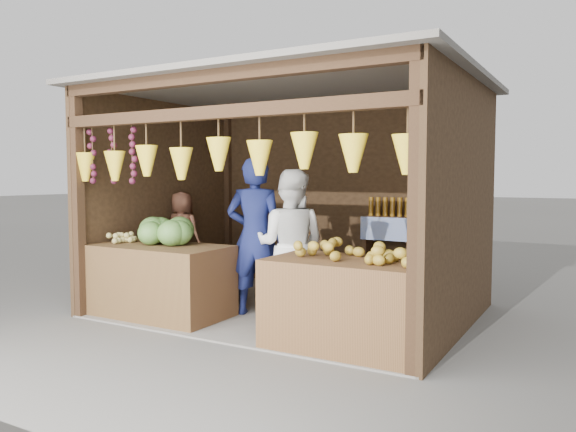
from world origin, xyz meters
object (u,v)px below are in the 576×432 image
object	(u,v)px
counter_right	(351,305)
vendor_seated	(182,232)
man_standing	(255,237)
woman_standing	(290,245)
counter_left	(160,281)

from	to	relation	value
counter_right	vendor_seated	xyz separation A→B (m)	(-2.94, 1.12, 0.43)
man_standing	woman_standing	bearing A→B (deg)	166.77
woman_standing	counter_right	bearing A→B (deg)	133.14
counter_right	counter_left	bearing A→B (deg)	178.33
woman_standing	vendor_seated	world-z (taller)	woman_standing
counter_left	vendor_seated	world-z (taller)	vendor_seated
man_standing	woman_standing	world-z (taller)	man_standing
counter_left	vendor_seated	size ratio (longest dim) A/B	1.45
man_standing	vendor_seated	distance (m)	1.56
counter_right	vendor_seated	world-z (taller)	vendor_seated
counter_left	woman_standing	bearing A→B (deg)	24.14
man_standing	counter_right	bearing A→B (deg)	137.32
man_standing	vendor_seated	bearing A→B (deg)	-37.29
man_standing	woman_standing	distance (m)	0.44
man_standing	woman_standing	xyz separation A→B (m)	(0.43, 0.05, -0.07)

